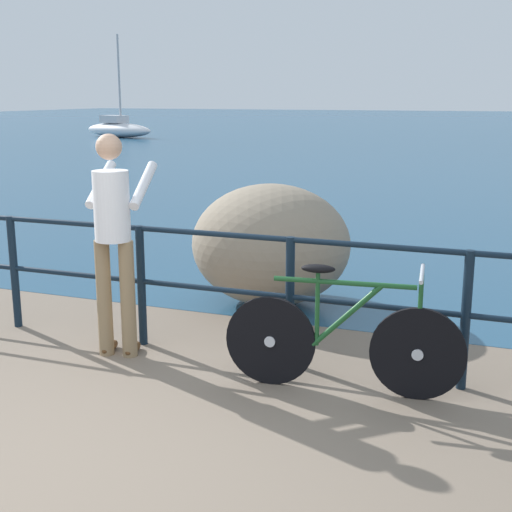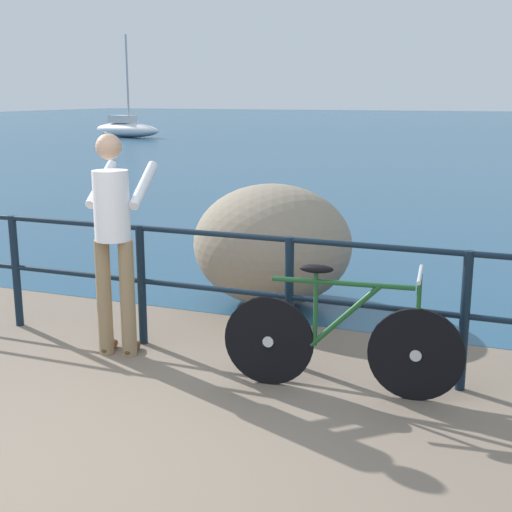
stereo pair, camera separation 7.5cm
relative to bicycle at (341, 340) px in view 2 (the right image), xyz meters
The scene contains 7 objects.
ground_plane 18.41m from the bicycle, 93.61° to the left, with size 120.00×120.00×0.10m, color #756656.
sea_surface 46.33m from the bicycle, 91.43° to the left, with size 120.00×90.00×0.01m, color navy.
promenade_railing 1.23m from the bicycle, 163.21° to the left, with size 9.19×0.07×1.02m.
bicycle is the anchor object (origin of this frame).
person_at_railing 1.97m from the bicycle, behind, with size 0.52×0.67×1.78m.
breakwater_boulder_main 2.23m from the bicycle, 122.77° to the left, with size 1.60×1.48×1.21m.
sailboat 31.36m from the bicycle, 124.47° to the left, with size 4.59×2.58×4.90m.
Camera 2 is at (2.29, -2.89, 2.07)m, focal length 48.84 mm.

